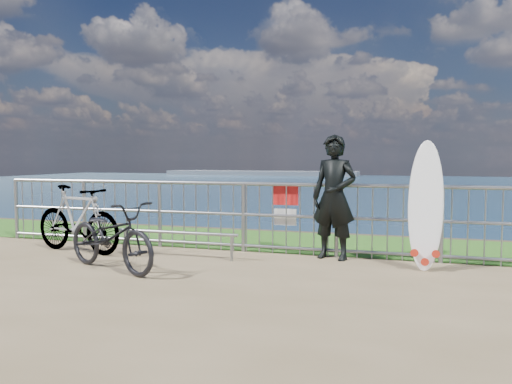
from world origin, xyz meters
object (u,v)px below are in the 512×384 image
(surfer, at_px, (334,197))
(surfboard, at_px, (426,209))
(bicycle_far, at_px, (77,219))
(bicycle_near, at_px, (111,236))

(surfer, bearing_deg, surfboard, 0.73)
(surfboard, distance_m, bicycle_far, 5.29)
(surfer, distance_m, bicycle_near, 3.24)
(surfboard, height_order, bicycle_near, surfboard)
(bicycle_near, distance_m, bicycle_far, 1.54)
(surfer, relative_size, bicycle_far, 1.04)
(bicycle_near, bearing_deg, bicycle_far, 74.83)
(surfer, relative_size, bicycle_near, 1.04)
(surfboard, bearing_deg, surfer, 166.66)
(surfer, distance_m, surfboard, 1.33)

